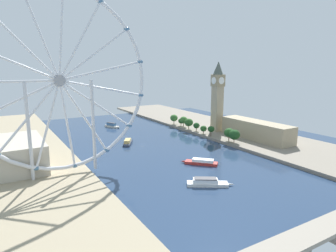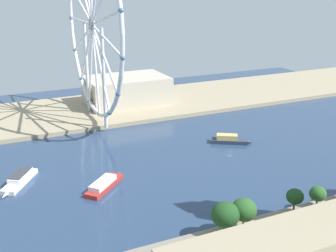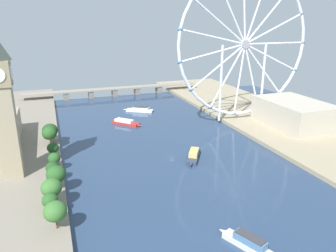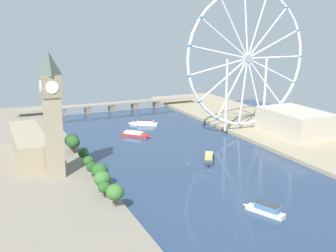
# 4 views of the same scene
# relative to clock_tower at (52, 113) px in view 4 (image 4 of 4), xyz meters

# --- Properties ---
(ground_plane) EXTENTS (405.57, 405.57, 0.00)m
(ground_plane) POSITION_rel_clock_tower_xyz_m (100.08, 0.53, -46.43)
(ground_plane) COLOR navy
(riverbank_left) EXTENTS (90.00, 520.00, 3.00)m
(riverbank_left) POSITION_rel_clock_tower_xyz_m (-17.70, 0.53, -44.93)
(riverbank_left) COLOR gray
(riverbank_left) RESTS_ON ground_plane
(riverbank_right) EXTENTS (90.00, 520.00, 3.00)m
(riverbank_right) POSITION_rel_clock_tower_xyz_m (217.87, 0.53, -44.93)
(riverbank_right) COLOR tan
(riverbank_right) RESTS_ON ground_plane
(clock_tower) EXTENTS (13.16, 13.16, 83.14)m
(clock_tower) POSITION_rel_clock_tower_xyz_m (0.00, 0.00, 0.00)
(clock_tower) COLOR tan
(clock_tower) RESTS_ON riverbank_left
(parliament_block) EXTENTS (22.00, 87.25, 19.11)m
(parliament_block) POSITION_rel_clock_tower_xyz_m (-11.94, 51.62, -33.87)
(parliament_block) COLOR tan
(parliament_block) RESTS_ON riverbank_left
(tree_row_embankment) EXTENTS (13.16, 127.67, 13.80)m
(tree_row_embankment) POSITION_rel_clock_tower_xyz_m (21.79, -3.14, -35.09)
(tree_row_embankment) COLOR #513823
(tree_row_embankment) RESTS_ON riverbank_left
(ferris_wheel) EXTENTS (129.76, 3.20, 132.20)m
(ferris_wheel) POSITION_rel_clock_tower_xyz_m (190.40, 57.84, 23.87)
(ferris_wheel) COLOR silver
(ferris_wheel) RESTS_ON riverbank_right
(riverside_hall) EXTENTS (43.31, 65.03, 21.78)m
(riverside_hall) POSITION_rel_clock_tower_xyz_m (222.13, 23.09, -32.54)
(riverside_hall) COLOR #BCB29E
(riverside_hall) RESTS_ON riverbank_right
(river_bridge) EXTENTS (217.57, 12.47, 9.95)m
(river_bridge) POSITION_rel_clock_tower_xyz_m (100.08, 204.86, -39.12)
(river_bridge) COLOR gray
(river_bridge) RESTS_ON ground_plane
(tour_boat_0) EXTENTS (25.28, 26.37, 4.66)m
(tour_boat_0) POSITION_rel_clock_tower_xyz_m (86.63, 84.28, -44.47)
(tour_boat_0) COLOR #B22D28
(tour_boat_0) RESTS_ON ground_plane
(tour_boat_1) EXTENTS (30.07, 21.78, 5.38)m
(tour_boat_1) POSITION_rel_clock_tower_xyz_m (110.42, 122.47, -44.26)
(tour_boat_1) COLOR white
(tour_boat_1) RESTS_ON ground_plane
(tour_boat_2) EXTENTS (14.14, 25.91, 6.33)m
(tour_boat_2) POSITION_rel_clock_tower_xyz_m (96.84, -99.76, -43.85)
(tour_boat_2) COLOR beige
(tour_boat_2) RESTS_ON ground_plane
(tour_boat_3) EXTENTS (18.63, 26.08, 5.66)m
(tour_boat_3) POSITION_rel_clock_tower_xyz_m (113.58, -7.29, -44.17)
(tour_boat_3) COLOR #2D384C
(tour_boat_3) RESTS_ON ground_plane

